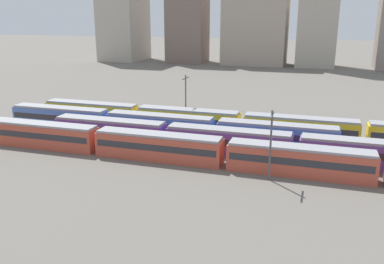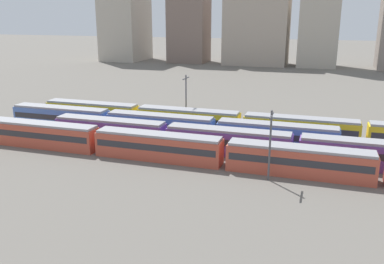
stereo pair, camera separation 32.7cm
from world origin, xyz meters
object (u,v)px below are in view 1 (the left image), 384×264
Objects in this scene: train_track_1 at (228,141)px; train_track_3 at (364,133)px; catenary_pole_1 at (186,97)px; train_track_2 at (160,125)px; train_track_0 at (225,153)px; catenary_pole_0 at (271,142)px.

train_track_1 is 0.50× the size of train_track_3.
catenary_pole_1 reaches higher than train_track_3.
train_track_2 is at bearing -101.82° from catenary_pole_1.
catenary_pole_1 is at bearing 174.14° from train_track_3.
train_track_0 is 8.15× the size of catenary_pole_1.
catenary_pole_1 is at bearing 122.10° from train_track_0.
train_track_2 is (-12.64, 5.20, 0.00)m from train_track_1.
train_track_3 is (31.47, 5.20, 0.00)m from train_track_2.
train_track_0 is 0.66× the size of train_track_3.
train_track_0 is 16.98m from train_track_2.
catenary_pole_1 reaches higher than train_track_1.
catenary_pole_0 reaches higher than train_track_0.
catenary_pole_0 is 27.86m from catenary_pole_1.
train_track_2 is 23.75m from catenary_pole_0.
train_track_0 is at bearing -81.38° from train_track_1.
catenary_pole_1 reaches higher than train_track_0.
catenary_pole_0 is (6.11, -2.78, 2.95)m from train_track_0.
train_track_0 is at bearing -57.90° from catenary_pole_1.
catenary_pole_0 is at bearing -49.16° from train_track_1.
train_track_3 is 30.07m from catenary_pole_1.
train_track_2 is 31.90m from train_track_3.
train_track_2 is 6.09× the size of catenary_pole_1.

